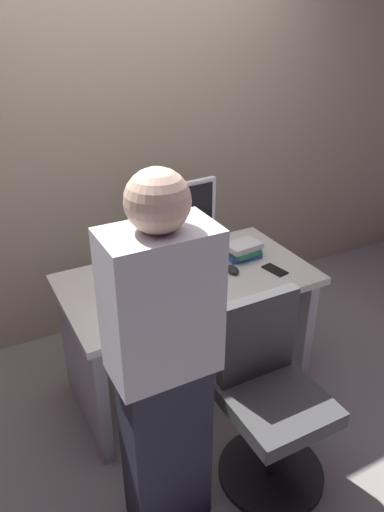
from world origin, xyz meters
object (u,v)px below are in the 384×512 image
object	(u,v)px
desk	(188,313)
mouse	(232,270)
office_chair	(270,402)
cup_near_keyboard	(135,305)
monitor	(174,219)
keyboard	(184,285)
person_at_desk	(163,369)
book_stack	(243,250)
cell_phone	(275,270)

from	to	relation	value
desk	mouse	size ratio (longest dim) A/B	13.63
office_chair	cup_near_keyboard	bearing A→B (deg)	130.55
monitor	keyboard	distance (m)	0.39
person_at_desk	keyboard	bearing A→B (deg)	57.04
office_chair	mouse	size ratio (longest dim) A/B	9.40
mouse	book_stack	xyz separation A→B (m)	(0.14, 0.12, 0.03)
office_chair	person_at_desk	world-z (taller)	person_at_desk
desk	keyboard	world-z (taller)	keyboard
desk	keyboard	xyz separation A→B (m)	(-0.07, -0.08, 0.25)
monitor	cell_phone	xyz separation A→B (m)	(0.44, -0.37, -0.25)
person_at_desk	cell_phone	distance (m)	1.08
desk	cell_phone	bearing A→B (deg)	-20.02
office_chair	cell_phone	xyz separation A→B (m)	(0.40, 0.54, 0.34)
person_at_desk	monitor	bearing A→B (deg)	61.74
desk	person_at_desk	size ratio (longest dim) A/B	0.83
keyboard	monitor	bearing A→B (deg)	75.93
cup_near_keyboard	mouse	bearing A→B (deg)	10.82
office_chair	book_stack	world-z (taller)	office_chair
office_chair	person_at_desk	xyz separation A→B (m)	(-0.53, 0.01, 0.41)
desk	monitor	bearing A→B (deg)	84.73
desk	cup_near_keyboard	size ratio (longest dim) A/B	14.93
desk	cell_phone	xyz separation A→B (m)	(0.46, -0.17, 0.25)
person_at_desk	book_stack	world-z (taller)	person_at_desk
book_stack	person_at_desk	bearing A→B (deg)	-138.79
desk	book_stack	bearing A→B (deg)	6.48
person_at_desk	mouse	world-z (taller)	person_at_desk
office_chair	cup_near_keyboard	world-z (taller)	office_chair
keyboard	cup_near_keyboard	distance (m)	0.33
person_at_desk	cup_near_keyboard	world-z (taller)	person_at_desk
desk	cup_near_keyboard	bearing A→B (deg)	-153.29
keyboard	cell_phone	xyz separation A→B (m)	(0.53, -0.08, -0.01)
book_stack	mouse	bearing A→B (deg)	-141.08
mouse	book_stack	size ratio (longest dim) A/B	0.47
office_chair	mouse	xyz separation A→B (m)	(0.18, 0.64, 0.35)
office_chair	book_stack	bearing A→B (deg)	66.91
book_stack	cell_phone	world-z (taller)	book_stack
mouse	book_stack	bearing A→B (deg)	38.92
cell_phone	desk	bearing A→B (deg)	149.11
person_at_desk	book_stack	bearing A→B (deg)	41.21
book_stack	cell_phone	xyz separation A→B (m)	(0.07, -0.21, -0.05)
desk	person_at_desk	distance (m)	0.91
mouse	person_at_desk	bearing A→B (deg)	-138.34
mouse	cell_phone	size ratio (longest dim) A/B	0.69
monitor	cell_phone	distance (m)	0.63
person_at_desk	cell_phone	size ratio (longest dim) A/B	11.38
person_at_desk	mouse	xyz separation A→B (m)	(0.71, 0.63, -0.06)
desk	mouse	distance (m)	0.36
person_at_desk	cell_phone	bearing A→B (deg)	30.05
desk	mouse	world-z (taller)	mouse
desk	mouse	xyz separation A→B (m)	(0.24, -0.07, 0.26)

